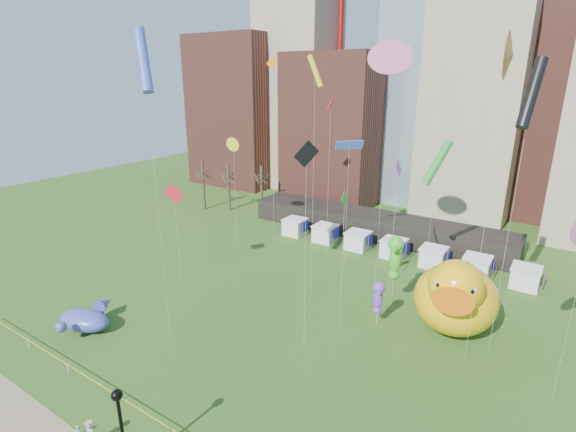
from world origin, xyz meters
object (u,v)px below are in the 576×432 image
Objects in this scene: big_duck at (456,296)px; lamppost at (121,423)px; small_duck at (477,299)px; toddler at (78,431)px; seahorse_purple at (378,295)px; whale_inflatable at (86,319)px; seahorse_green at (395,255)px.

big_duck is 28.52m from lamppost.
small_duck is (1.15, 4.96, -2.27)m from big_duck.
toddler is at bearing -143.27° from small_duck.
seahorse_purple is 26.83m from whale_inflatable.
small_duck is 33.62m from lamppost.
seahorse_green is 27.64m from lamppost.
seahorse_green is at bearing -174.74° from small_duck.
lamppost is at bearing -39.52° from whale_inflatable.
lamppost is (-13.08, -30.87, 2.44)m from small_duck.
lamppost is 6.93× the size of toddler.
seahorse_purple is 0.73× the size of lamppost.
seahorse_green is at bearing 63.61° from toddler.
seahorse_purple is 0.69× the size of whale_inflatable.
big_duck is 6.78m from seahorse_purple.
small_duck is 0.89× the size of seahorse_purple.
small_duck is 9.40m from seahorse_green.
whale_inflatable reaches higher than toddler.
seahorse_green is 8.66× the size of toddler.
whale_inflatable is at bearing -155.10° from big_duck.
whale_inflatable is (-21.91, -19.22, -4.70)m from seahorse_green.
whale_inflatable is (-21.94, -15.31, -2.06)m from seahorse_purple.
big_duck is at bearing 65.26° from lamppost.
big_duck is at bearing 3.66° from seahorse_purple.
lamppost is 5.95m from toddler.
whale_inflatable is 1.06× the size of lamppost.
seahorse_green is 29.53m from whale_inflatable.
lamppost reaches higher than toddler.
seahorse_green is at bearing 77.89° from lamppost.
small_duck is at bearing 55.04° from toddler.
big_duck is at bearing -125.95° from small_duck.
seahorse_green is 29.49m from toddler.
big_duck is 1.64× the size of whale_inflatable.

